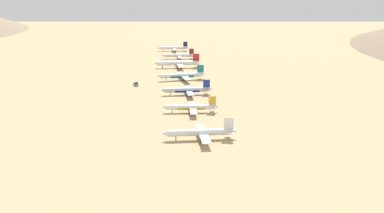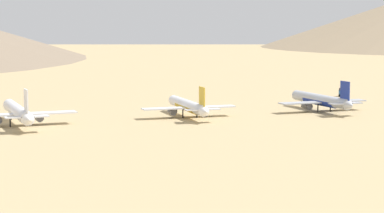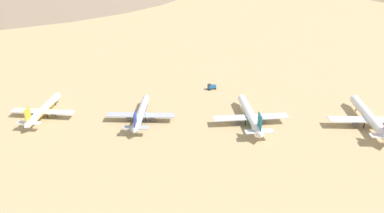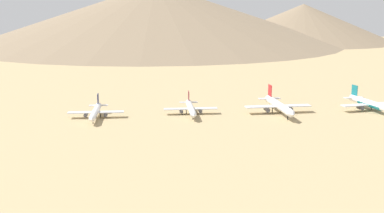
{
  "view_description": "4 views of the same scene",
  "coord_description": "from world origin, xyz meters",
  "px_view_note": "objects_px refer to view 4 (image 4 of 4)",
  "views": [
    {
      "loc": [
        70.98,
        455.06,
        102.27
      ],
      "look_at": [
        8.44,
        109.25,
        3.89
      ],
      "focal_mm": 45.79,
      "sensor_mm": 36.0,
      "label": 1
    },
    {
      "loc": [
        -238.21,
        228.81,
        35.89
      ],
      "look_at": [
        6.19,
        111.87,
        4.17
      ],
      "focal_mm": 71.93,
      "sensor_mm": 36.0,
      "label": 2
    },
    {
      "loc": [
        -176.04,
        37.54,
        93.86
      ],
      "look_at": [
        8.4,
        31.35,
        5.17
      ],
      "focal_mm": 35.21,
      "sensor_mm": 36.0,
      "label": 3
    },
    {
      "loc": [
        265.39,
        -173.54,
        67.84
      ],
      "look_at": [
        -17.15,
        -113.64,
        4.8
      ],
      "focal_mm": 44.01,
      "sensor_mm": 36.0,
      "label": 4
    }
  ],
  "objects_px": {
    "parked_jet_1": "(191,108)",
    "parked_jet_2": "(279,105)",
    "parked_jet_0": "(96,112)",
    "parked_jet_3": "(370,104)"
  },
  "relations": [
    {
      "from": "parked_jet_2",
      "to": "parked_jet_3",
      "type": "height_order",
      "value": "parked_jet_2"
    },
    {
      "from": "parked_jet_0",
      "to": "parked_jet_2",
      "type": "distance_m",
      "value": 114.05
    },
    {
      "from": "parked_jet_0",
      "to": "parked_jet_1",
      "type": "xyz_separation_m",
      "value": [
        2.32,
        58.48,
        -0.01
      ]
    },
    {
      "from": "parked_jet_1",
      "to": "parked_jet_2",
      "type": "bearing_deg",
      "value": 81.09
    },
    {
      "from": "parked_jet_3",
      "to": "parked_jet_2",
      "type": "bearing_deg",
      "value": -95.23
    },
    {
      "from": "parked_jet_2",
      "to": "parked_jet_3",
      "type": "distance_m",
      "value": 61.13
    },
    {
      "from": "parked_jet_0",
      "to": "parked_jet_2",
      "type": "xyz_separation_m",
      "value": [
        10.95,
        113.52,
        1.02
      ]
    },
    {
      "from": "parked_jet_0",
      "to": "parked_jet_1",
      "type": "bearing_deg",
      "value": 87.73
    },
    {
      "from": "parked_jet_0",
      "to": "parked_jet_3",
      "type": "distance_m",
      "value": 175.18
    },
    {
      "from": "parked_jet_1",
      "to": "parked_jet_2",
      "type": "height_order",
      "value": "parked_jet_2"
    }
  ]
}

